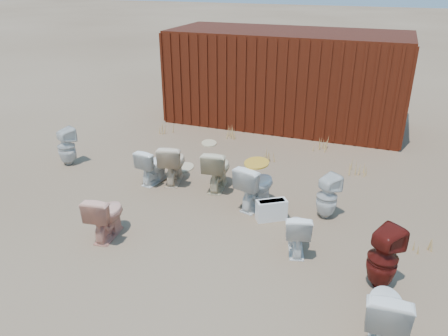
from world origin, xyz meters
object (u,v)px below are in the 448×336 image
(toilet_front_c, at_px, (297,231))
(toilet_front_a, at_px, (153,165))
(toilet_front_e, at_px, (384,313))
(toilet_front_pink, at_px, (106,215))
(loose_tank, at_px, (271,210))
(toilet_front_maroon, at_px, (383,258))
(toilet_back_beige_right, at_px, (173,163))
(shipping_container, at_px, (286,78))
(toilet_back_beige_left, at_px, (217,169))
(toilet_back_yellowlid, at_px, (256,185))
(toilet_back_a, at_px, (66,147))
(toilet_back_e, at_px, (327,197))

(toilet_front_c, bearing_deg, toilet_front_a, -38.25)
(toilet_front_c, height_order, toilet_front_e, toilet_front_e)
(toilet_front_pink, relative_size, loose_tank, 1.48)
(toilet_front_c, xyz_separation_m, toilet_front_maroon, (1.19, -0.40, 0.10))
(toilet_front_pink, distance_m, toilet_back_beige_right, 2.10)
(toilet_back_beige_right, bearing_deg, shipping_container, -117.47)
(shipping_container, distance_m, toilet_front_c, 6.13)
(toilet_front_e, bearing_deg, toilet_front_maroon, -89.74)
(toilet_front_c, relative_size, toilet_back_beige_left, 0.84)
(shipping_container, relative_size, toilet_back_yellowlid, 7.35)
(toilet_front_c, bearing_deg, shipping_container, -90.12)
(toilet_back_a, xyz_separation_m, loose_tank, (4.64, -0.67, -0.23))
(toilet_front_e, height_order, toilet_back_beige_right, toilet_front_e)
(toilet_front_maroon, distance_m, toilet_back_yellowlid, 2.58)
(loose_tank, bearing_deg, toilet_front_a, 133.25)
(toilet_back_beige_right, bearing_deg, loose_tank, 148.50)
(toilet_back_beige_left, bearing_deg, toilet_back_e, 163.26)
(toilet_front_maroon, height_order, toilet_back_e, toilet_front_maroon)
(toilet_back_a, distance_m, loose_tank, 4.69)
(toilet_front_a, relative_size, toilet_back_beige_left, 0.88)
(toilet_back_beige_left, bearing_deg, shipping_container, -99.91)
(toilet_front_c, distance_m, toilet_back_beige_right, 3.09)
(toilet_front_c, distance_m, toilet_back_beige_left, 2.36)
(shipping_container, height_order, toilet_front_e, shipping_container)
(toilet_front_maroon, height_order, toilet_back_beige_left, toilet_front_maroon)
(toilet_front_maroon, distance_m, loose_tank, 2.10)
(toilet_front_c, height_order, loose_tank, toilet_front_c)
(toilet_back_yellowlid, bearing_deg, toilet_back_e, -160.33)
(shipping_container, distance_m, toilet_back_a, 5.78)
(loose_tank, bearing_deg, toilet_front_pink, 177.50)
(toilet_front_maroon, bearing_deg, toilet_back_a, 19.98)
(loose_tank, bearing_deg, toilet_back_a, 137.74)
(toilet_front_maroon, bearing_deg, toilet_front_e, 129.09)
(toilet_back_a, bearing_deg, loose_tank, -165.48)
(toilet_front_pink, xyz_separation_m, toilet_back_e, (3.07, 1.77, 0.01))
(toilet_back_beige_right, bearing_deg, toilet_front_a, 10.64)
(toilet_front_a, height_order, toilet_front_c, toilet_front_a)
(shipping_container, bearing_deg, toilet_back_yellowlid, -82.16)
(shipping_container, distance_m, toilet_back_beige_right, 4.61)
(loose_tank, bearing_deg, toilet_back_beige_left, 114.94)
(toilet_back_beige_right, xyz_separation_m, toilet_back_yellowlid, (1.79, -0.39, 0.01))
(toilet_front_a, height_order, toilet_back_a, toilet_back_a)
(toilet_back_beige_left, height_order, toilet_back_yellowlid, toilet_back_yellowlid)
(shipping_container, bearing_deg, toilet_front_c, -74.67)
(shipping_container, height_order, toilet_front_a, shipping_container)
(toilet_front_maroon, height_order, toilet_back_yellowlid, toilet_front_maroon)
(toilet_front_a, relative_size, toilet_front_c, 1.05)
(toilet_back_a, bearing_deg, toilet_front_c, -172.30)
(toilet_front_a, distance_m, toilet_back_beige_left, 1.27)
(toilet_back_beige_left, xyz_separation_m, toilet_back_beige_right, (-0.90, -0.04, -0.00))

